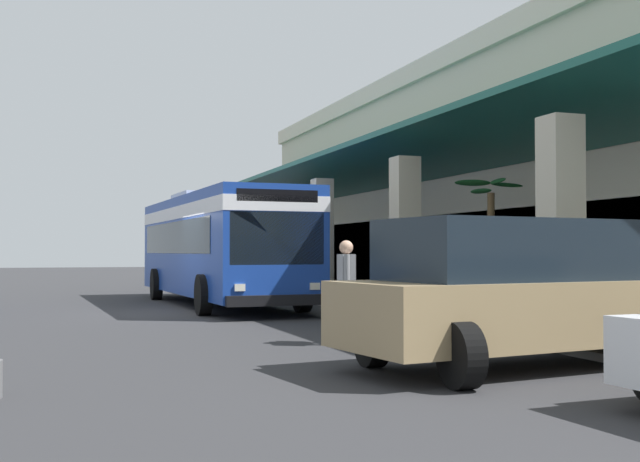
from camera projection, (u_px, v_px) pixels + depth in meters
ground at (461, 305)px, 22.78m from camera, size 120.00×120.00×0.00m
curb_strip at (321, 302)px, 23.25m from camera, size 34.52×0.50×0.12m
plaza_building at (592, 189)px, 26.46m from camera, size 29.07×16.81×7.31m
transit_bus at (218, 241)px, 23.07m from camera, size 11.31×3.13×3.34m
parked_suv_tan at (513, 292)px, 10.49m from camera, size 3.16×5.03×1.97m
pedestrian at (346, 285)px, 13.18m from camera, size 0.67×0.46×1.74m
potted_palm at (491, 284)px, 17.19m from camera, size 1.54×1.82×3.14m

